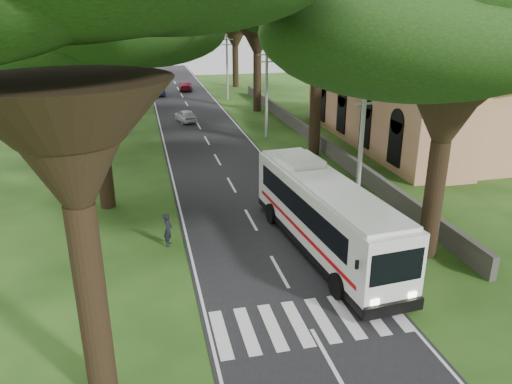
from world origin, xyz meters
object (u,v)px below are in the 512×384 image
Objects in this scene: pole_near at (360,153)px; pole_mid at (267,92)px; pedestrian at (168,230)px; distant_car_a at (185,116)px; coach_bus at (324,213)px; distant_car_c at (185,86)px; distant_car_b at (158,90)px; pole_far at (227,66)px; church at (419,86)px.

pole_near is 20.00m from pole_mid.
distant_car_a is at bearing 9.47° from pedestrian.
coach_bus reaches higher than distant_car_c.
distant_car_c is at bearing -108.66° from distant_car_a.
pole_near is 46.12m from distant_car_b.
distant_car_c is (-4.60, 8.25, -3.53)m from pole_far.
pole_near and pole_far have the same top height.
distant_car_b is at bearing 100.65° from pole_near.
church reaches higher than coach_bus.
pole_far is 10.55m from distant_car_b.
church is 23.64m from coach_bus.
pole_mid reaches higher than coach_bus.
church is 19.88m from pole_near.
distant_car_b is (-8.50, 45.20, -3.47)m from pole_near.
pole_mid is 2.14× the size of distant_car_a.
distant_car_a is at bearing 129.21° from pole_mid.
distant_car_b is at bearing 125.13° from church.
distant_car_a is (-6.59, 28.08, -3.51)m from pole_near.
pole_far is at bearing 123.08° from distant_car_c.
distant_car_a is 0.90× the size of distant_car_b.
pole_near is 2.14× the size of distant_car_a.
pole_far is at bearing 81.20° from coach_bus.
pole_near is (-12.36, -15.55, -0.73)m from church.
church reaches higher than distant_car_a.
church is 5.65× the size of distant_car_c.
church is 23.12m from distant_car_a.
coach_bus is at bearing -140.09° from pole_near.
distant_car_b is 4.95m from distant_car_c.
church is 37.08m from distant_car_c.
coach_bus is at bearing -97.16° from pole_mid.
pole_far is 42.50m from coach_bus.
distant_car_c is at bearing 119.14° from pole_far.
coach_bus reaches higher than distant_car_b.
distant_car_a is (-6.59, 8.08, -3.51)m from pole_mid.
pedestrian is at bearing -145.39° from church.
pole_near reaches higher than distant_car_c.
pole_near is at bearing -90.00° from pole_mid.
pedestrian is at bearing -179.58° from pole_near.
church is at bearing -63.18° from pole_far.
church is 3.00× the size of pole_mid.
distant_car_a is 0.88× the size of distant_car_c.
coach_bus is 7.88m from pedestrian.
pole_far is 0.63× the size of coach_bus.
pole_near is 1.88× the size of distant_car_c.
pole_far reaches higher than distant_car_b.
distant_car_a is at bearing -86.78° from distant_car_b.
distant_car_b reaches higher than distant_car_a.
pole_near is at bearing -90.00° from pole_far.
pole_mid is 28.84m from distant_car_c.
pole_mid is 20.00m from pole_far.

